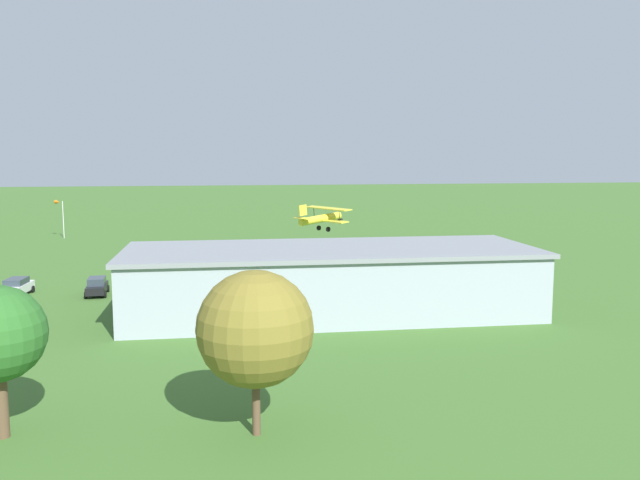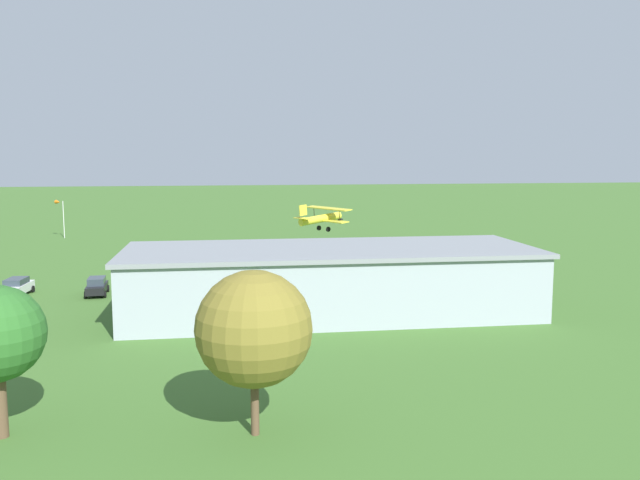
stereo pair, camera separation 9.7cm
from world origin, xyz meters
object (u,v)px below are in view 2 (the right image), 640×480
hangar (330,280)px  windsock (59,205)px  biplane (322,218)px  car_black (97,286)px  person_near_hangar_door (209,275)px  person_watching_takeoff (432,265)px  tree_at_field_edge (254,329)px  car_white (17,287)px

hangar → windsock: bearing=-59.2°
biplane → car_black: 31.24m
person_near_hangar_door → car_black: bearing=24.9°
biplane → person_watching_takeoff: 17.24m
biplane → tree_at_field_edge: 53.48m
biplane → tree_at_field_edge: bearing=77.2°
hangar → biplane: 29.89m
car_black → biplane: bearing=-141.6°
car_black → person_watching_takeoff: bearing=-170.5°
hangar → person_near_hangar_door: 18.02m
hangar → biplane: bearing=-98.3°
hangar → windsock: windsock is taller
person_near_hangar_door → windsock: 46.45m
person_near_hangar_door → windsock: (23.05, -40.08, 4.46)m
person_watching_takeoff → windsock: (47.03, -39.08, 4.33)m
biplane → windsock: bearing=-34.6°
person_watching_takeoff → car_white: bearing=6.7°
car_white → tree_at_field_edge: 39.30m
hangar → car_white: (27.20, -11.15, -1.86)m
car_black → person_near_hangar_door: (-10.22, -4.74, -0.08)m
tree_at_field_edge → person_watching_takeoff: bearing=-119.4°
biplane → windsock: (37.10, -25.60, 0.19)m
car_white → windsock: 44.52m
car_white → windsock: bearing=-82.7°
car_white → windsock: (5.63, -43.95, 4.37)m
car_black → windsock: 46.83m
hangar → tree_at_field_edge: 24.00m
hangar → car_white: hangar is taller
biplane → person_watching_takeoff: bearing=126.4°
car_black → windsock: windsock is taller
car_black → car_white: size_ratio=0.90×
person_watching_takeoff → car_black: bearing=9.5°
car_black → tree_at_field_edge: bearing=110.6°
hangar → windsock: size_ratio=5.59×
car_black → person_near_hangar_door: car_black is taller
car_white → tree_at_field_edge: size_ratio=0.58×
windsock → person_watching_takeoff: bearing=140.3°
person_near_hangar_door → hangar: bearing=123.1°
hangar → windsock: 64.18m
biplane → windsock: size_ratio=1.32×
biplane → car_black: biplane is taller
hangar → car_black: (19.99, -10.28, -1.87)m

